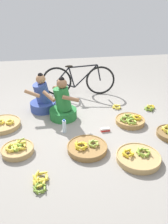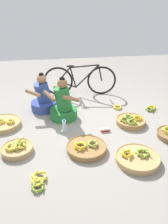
{
  "view_description": "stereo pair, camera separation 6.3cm",
  "coord_description": "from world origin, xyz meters",
  "views": [
    {
      "loc": [
        -0.59,
        -3.52,
        2.08
      ],
      "look_at": [
        0.0,
        -0.2,
        0.35
      ],
      "focal_mm": 35.71,
      "sensor_mm": 36.0,
      "label": 1
    },
    {
      "loc": [
        -0.53,
        -3.53,
        2.08
      ],
      "look_at": [
        0.0,
        -0.2,
        0.35
      ],
      "focal_mm": 35.71,
      "sensor_mm": 36.0,
      "label": 2
    }
  ],
  "objects": [
    {
      "name": "banana_basket_front_left",
      "position": [
        -0.06,
        -0.8,
        0.05
      ],
      "size": [
        0.62,
        0.62,
        0.16
      ],
      "color": "olive",
      "rests_on": "ground"
    },
    {
      "name": "vendor_woman_behind",
      "position": [
        -0.69,
        0.71,
        0.25
      ],
      "size": [
        0.66,
        0.55,
        0.8
      ],
      "color": "#334793",
      "rests_on": "ground"
    },
    {
      "name": "water_bottle",
      "position": [
        -0.35,
        -0.22,
        0.12
      ],
      "size": [
        0.07,
        0.07,
        0.25
      ],
      "color": "silver",
      "rests_on": "ground"
    },
    {
      "name": "loose_bananas_mid_right",
      "position": [
        0.83,
        0.52,
        0.03
      ],
      "size": [
        0.21,
        0.21,
        0.09
      ],
      "color": "yellow",
      "rests_on": "ground"
    },
    {
      "name": "ground_plane",
      "position": [
        0.0,
        0.0,
        0.0
      ],
      "size": [
        10.0,
        10.0,
        0.0
      ],
      "primitive_type": "plane",
      "color": "gray"
    },
    {
      "name": "loose_bananas_front_center",
      "position": [
        1.49,
        0.36,
        0.03
      ],
      "size": [
        0.27,
        0.29,
        0.09
      ],
      "color": "gold",
      "rests_on": "ground"
    },
    {
      "name": "banana_basket_back_right",
      "position": [
        -1.1,
        -0.67,
        0.06
      ],
      "size": [
        0.49,
        0.49,
        0.16
      ],
      "color": "tan",
      "rests_on": "ground"
    },
    {
      "name": "packet_carton_stack",
      "position": [
        0.36,
        -0.32,
        0.03
      ],
      "size": [
        0.17,
        0.06,
        0.06
      ],
      "color": "red",
      "rests_on": "ground"
    },
    {
      "name": "bicycle_leaning",
      "position": [
        0.16,
        1.41,
        0.36
      ],
      "size": [
        1.7,
        0.22,
        0.73
      ],
      "color": "black",
      "rests_on": "ground"
    },
    {
      "name": "loose_bananas_near_vendor",
      "position": [
        -0.77,
        -1.37,
        0.03
      ],
      "size": [
        0.23,
        0.39,
        0.09
      ],
      "color": "yellow",
      "rests_on": "ground"
    },
    {
      "name": "banana_basket_mid_left",
      "position": [
        0.88,
        -0.13,
        0.06
      ],
      "size": [
        0.54,
        0.54,
        0.16
      ],
      "color": "#A87F47",
      "rests_on": "ground"
    },
    {
      "name": "banana_basket_front_right",
      "position": [
        -1.43,
        0.16,
        0.05
      ],
      "size": [
        0.64,
        0.64,
        0.15
      ],
      "color": "tan",
      "rests_on": "ground"
    },
    {
      "name": "banana_basket_near_bicycle",
      "position": [
        0.62,
        -1.16,
        0.05
      ],
      "size": [
        0.64,
        0.64,
        0.16
      ],
      "color": "tan",
      "rests_on": "ground"
    },
    {
      "name": "vendor_woman_front",
      "position": [
        -0.32,
        0.3,
        0.27
      ],
      "size": [
        0.65,
        0.52,
        0.83
      ],
      "color": "#237233",
      "rests_on": "ground"
    }
  ]
}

